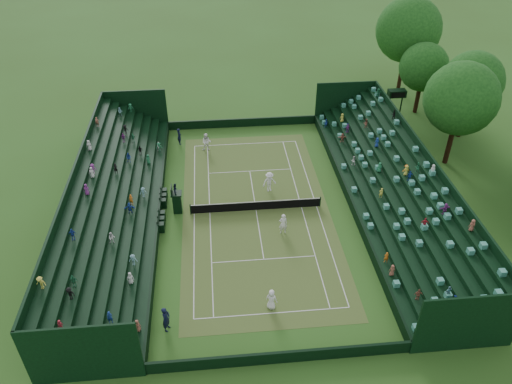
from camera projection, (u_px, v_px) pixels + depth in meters
ground at (256, 210)px, 44.49m from camera, size 160.00×160.00×0.00m
court_surface at (256, 210)px, 44.49m from camera, size 12.97×26.77×0.01m
perimeter_wall_north at (243, 123)px, 57.07m from camera, size 17.17×0.20×1.00m
perimeter_wall_south at (280, 357)px, 31.33m from camera, size 17.17×0.20×1.00m
perimeter_wall_east at (350, 200)px, 44.87m from camera, size 0.20×31.77×1.00m
perimeter_wall_west at (159, 211)px, 43.53m from camera, size 0.20×31.77×1.00m
north_grandstand at (397, 188)px, 44.59m from camera, size 6.60×32.00×4.90m
south_grandstand at (109, 205)px, 42.59m from camera, size 6.60×32.00×4.90m
tennis_net at (256, 206)px, 44.18m from camera, size 11.67×0.10×1.06m
scoreboard_tower at (397, 94)px, 57.03m from camera, size 2.00×1.00×3.70m
tree_row at (464, 81)px, 50.84m from camera, size 12.25×37.06×11.99m
umpire_chair at (177, 200)px, 43.59m from camera, size 0.95×0.95×3.00m
courtside_chairs at (163, 209)px, 43.87m from camera, size 0.56×5.53×1.22m
player_near_west at (271, 299)px, 34.79m from camera, size 0.98×0.84×1.69m
player_near_east at (283, 224)px, 41.37m from camera, size 0.75×0.51×1.98m
player_far_west at (207, 142)px, 52.42m from camera, size 1.07×0.88×1.99m
player_far_east at (269, 182)px, 46.38m from camera, size 1.46×1.08×2.01m
line_judge_north at (179, 136)px, 53.61m from camera, size 0.59×0.76×1.84m
line_judge_south at (166, 319)px, 33.16m from camera, size 0.71×0.86×2.01m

